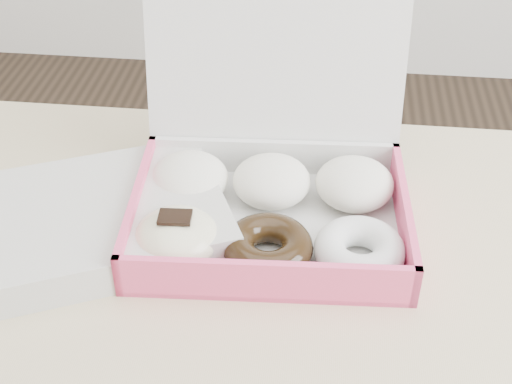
# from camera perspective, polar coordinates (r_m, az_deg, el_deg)

# --- Properties ---
(donut_box) EXTENTS (0.32, 0.29, 0.22)m
(donut_box) POSITION_cam_1_polar(r_m,az_deg,el_deg) (0.81, 0.94, -0.35)
(donut_box) COLOR silver
(donut_box) RESTS_ON table
(newspapers) EXTENTS (0.32, 0.29, 0.04)m
(newspapers) POSITION_cam_1_polar(r_m,az_deg,el_deg) (0.82, -11.68, -2.03)
(newspapers) COLOR silver
(newspapers) RESTS_ON table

